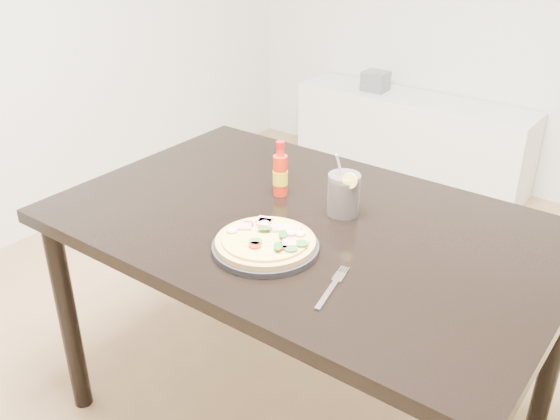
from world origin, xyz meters
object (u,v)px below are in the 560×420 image
Objects in this scene: cola_cup at (344,195)px; media_console at (411,138)px; plate at (266,247)px; dining_table at (305,245)px; fork at (333,286)px; pizza at (266,240)px; hot_sauce_bottle at (280,174)px.

cola_cup is 2.09m from media_console.
plate is at bearing -99.87° from cola_cup.
media_console is (-0.67, 1.90, -0.56)m from cola_cup.
media_console is at bearing 109.51° from cola_cup.
dining_table is 7.47× the size of fork.
media_console is at bearing 105.90° from pizza.
cola_cup is at bearing 2.30° from hot_sauce_bottle.
pizza is (0.01, -0.19, 0.11)m from dining_table.
media_console is at bearing 107.05° from dining_table.
plate is (0.01, -0.20, 0.09)m from dining_table.
cola_cup is 0.96× the size of fork.
cola_cup reaches higher than plate.
cola_cup reaches higher than media_console.
plate reaches higher than media_console.
pizza is 0.18× the size of media_console.
cola_cup is at bearing 105.94° from fork.
media_console is (-0.46, 1.91, -0.57)m from hot_sauce_bottle.
dining_table is 8.26× the size of hot_sauce_bottle.
cola_cup is (0.05, 0.29, 0.05)m from plate.
pizza is at bearing -86.54° from dining_table.
plate is at bearing -106.47° from pizza.
dining_table is at bearing -29.46° from hot_sauce_bottle.
plate reaches higher than fork.
plate is at bearing 158.21° from fork.
cola_cup is at bearing 80.13° from plate.
media_console is (-0.62, 2.19, -0.51)m from plate.
pizza is at bearing 157.41° from fork.
hot_sauce_bottle is 0.91× the size of fork.
hot_sauce_bottle is at bearing 128.44° from fork.
pizza is at bearing 73.53° from plate.
plate is 0.20× the size of media_console.
fork is 0.13× the size of media_console.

